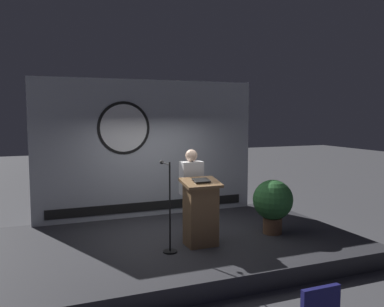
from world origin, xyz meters
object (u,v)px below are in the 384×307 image
microphone_stand (169,220)px  podium (201,213)px  potted_plant (273,202)px  speaker_person (191,193)px

microphone_stand → podium: bearing=8.6°
potted_plant → podium: bearing=-175.2°
speaker_person → microphone_stand: size_ratio=1.09×
microphone_stand → potted_plant: 2.17m
microphone_stand → speaker_person: bearing=42.0°
podium → microphone_stand: microphone_stand is taller
podium → speaker_person: speaker_person is taller
podium → microphone_stand: (-0.61, -0.09, -0.04)m
podium → speaker_person: 0.55m
microphone_stand → potted_plant: microphone_stand is taller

